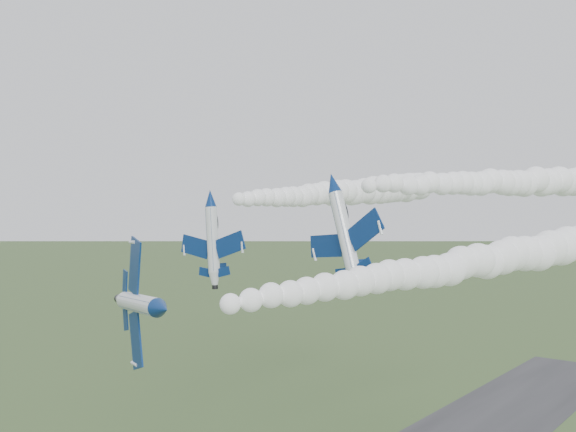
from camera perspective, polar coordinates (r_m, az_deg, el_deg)
name	(u,v)px	position (r m, az deg, el deg)	size (l,w,h in m)	color
jet_lead	(161,309)	(52.11, -11.23, -8.13)	(7.52, 13.26, 11.36)	silver
smoke_trail_jet_lead	(469,264)	(70.06, 15.83, -4.09)	(4.68, 59.49, 4.68)	white
jet_pair_left	(210,198)	(81.85, -6.96, 1.60)	(10.51, 12.62, 3.14)	silver
smoke_trail_jet_pair_left	(348,192)	(110.02, 5.32, 2.14)	(5.63, 63.79, 5.63)	white
jet_pair_right	(332,183)	(70.61, 3.95, 2.98)	(10.74, 13.26, 4.29)	silver
smoke_trail_jet_pair_right	(514,182)	(99.02, 19.41, 2.86)	(5.03, 65.62, 5.03)	white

